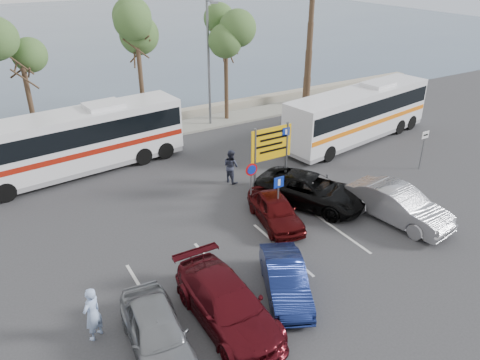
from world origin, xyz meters
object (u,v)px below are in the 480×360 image
direction_sign (271,149)px  pedestrian_near (92,314)px  street_lamp_right (209,58)px  coach_bus_left (77,144)px  car_silver_a (157,332)px  car_maroon (227,304)px  suv_black (310,190)px  car_blue (285,279)px  car_silver_b (398,205)px  car_red (275,210)px  coach_bus_right (358,116)px  pedestrian_far (231,166)px

direction_sign → pedestrian_near: (-10.00, -5.20, -1.49)m
street_lamp_right → pedestrian_near: 19.96m
coach_bus_left → car_silver_a: size_ratio=2.81×
car_maroon → suv_black: (7.20, 4.91, 0.00)m
street_lamp_right → car_blue: bearing=-108.7°
car_silver_b → car_maroon: bearing=-179.0°
street_lamp_right → pedestrian_near: bearing=-127.7°
car_red → car_maroon: bearing=-126.4°
coach_bus_right → pedestrian_near: coach_bus_right is taller
car_blue → direction_sign: bearing=85.1°
car_red → pedestrian_near: (-8.70, -2.82, 0.28)m
car_silver_a → car_red: (7.20, 4.32, -0.05)m
car_maroon → car_silver_b: (9.60, 1.73, 0.07)m
direction_sign → coach_bus_right: (8.73, 3.30, -0.83)m
street_lamp_right → coach_bus_left: bearing=-162.4°
coach_bus_right → pedestrian_near: 20.58m
car_maroon → pedestrian_far: pedestrian_far is taller
car_silver_a → car_silver_b: car_silver_b is taller
suv_black → pedestrian_far: size_ratio=2.92×
coach_bus_right → suv_black: bearing=-146.3°
street_lamp_right → pedestrian_far: (-3.00, -8.17, -3.70)m
car_silver_b → pedestrian_near: 13.50m
pedestrian_far → car_red: bearing=160.7°
street_lamp_right → coach_bus_left: 10.39m
car_blue → car_silver_a: bearing=-153.3°
car_blue → car_maroon: (-2.40, -0.17, 0.09)m
coach_bus_left → street_lamp_right: bearing=17.6°
street_lamp_right → pedestrian_near: size_ratio=4.28×
pedestrian_far → coach_bus_left: bearing=36.1°
street_lamp_right → car_red: street_lamp_right is taller
car_red → pedestrian_far: pedestrian_far is taller
suv_black → car_blue: bearing=-163.6°
car_blue → pedestrian_far: 9.09m
suv_black → car_maroon: bearing=-173.9°
direction_sign → pedestrian_far: size_ratio=2.01×
pedestrian_near → coach_bus_left: bearing=-135.7°
coach_bus_right → car_blue: bearing=-141.7°
car_maroon → car_silver_a: bearing=-179.9°
coach_bus_left → direction_sign: bearing=-44.2°
car_blue → car_maroon: 2.41m
coach_bus_right → coach_bus_left: bearing=166.2°
direction_sign → coach_bus_left: bearing=135.8°
coach_bus_right → pedestrian_far: (-9.74, -1.16, -0.71)m
car_red → pedestrian_far: size_ratio=2.15×
pedestrian_near → car_maroon: bearing=124.5°
car_blue → pedestrian_near: pedestrian_near is taller
street_lamp_right → direction_sign: (-2.00, -10.32, -2.17)m
car_maroon → pedestrian_near: pedestrian_near is taller
street_lamp_right → car_silver_a: bearing=-121.7°
car_blue → pedestrian_far: size_ratio=2.14×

